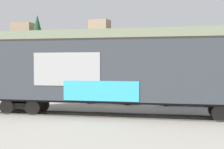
% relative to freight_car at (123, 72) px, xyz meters
% --- Properties ---
extents(ground_plane, '(260.00, 260.00, 0.00)m').
position_rel_freight_car_xyz_m(ground_plane, '(0.51, 0.00, -2.64)').
color(ground_plane, gray).
extents(track, '(60.02, 3.86, 0.08)m').
position_rel_freight_car_xyz_m(track, '(0.20, 0.01, -2.60)').
color(track, '#4C4742').
rests_on(track, ground_plane).
extents(freight_car, '(17.67, 3.51, 4.65)m').
position_rel_freight_car_xyz_m(freight_car, '(0.00, 0.00, 0.00)').
color(freight_car, '#33383D').
rests_on(freight_car, ground_plane).
extents(hillside, '(149.34, 33.20, 17.32)m').
position_rel_freight_car_xyz_m(hillside, '(0.46, 74.67, 3.56)').
color(hillside, slate).
rests_on(hillside, ground_plane).
extents(parked_car_silver, '(4.64, 2.07, 1.86)m').
position_rel_freight_car_xyz_m(parked_car_silver, '(-2.07, 5.75, -1.74)').
color(parked_car_silver, '#B7BABF').
rests_on(parked_car_silver, ground_plane).
extents(parked_car_blue, '(4.26, 2.02, 1.83)m').
position_rel_freight_car_xyz_m(parked_car_blue, '(3.70, 5.84, -1.74)').
color(parked_car_blue, navy).
rests_on(parked_car_blue, ground_plane).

